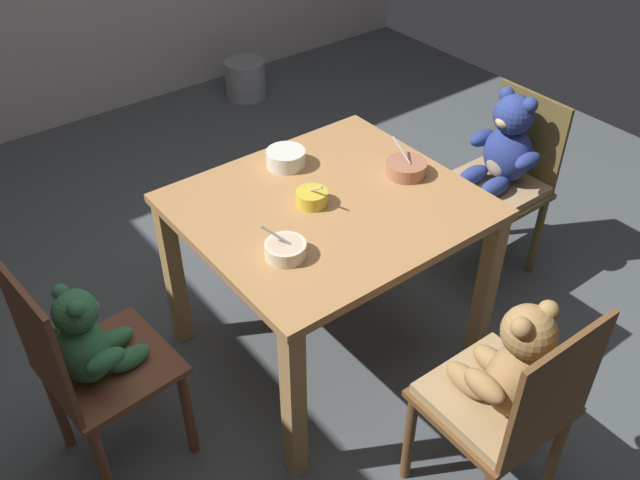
{
  "coord_description": "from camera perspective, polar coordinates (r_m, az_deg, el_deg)",
  "views": [
    {
      "loc": [
        -1.24,
        -1.57,
        2.11
      ],
      "look_at": [
        0.0,
        0.05,
        0.52
      ],
      "focal_mm": 38.48,
      "sensor_mm": 36.0,
      "label": 1
    }
  ],
  "objects": [
    {
      "name": "ground_plane",
      "position": [
        2.92,
        0.6,
        -8.82
      ],
      "size": [
        5.2,
        5.2,
        0.04
      ],
      "color": "#4D5357"
    },
    {
      "name": "dining_table",
      "position": [
        2.5,
        0.7,
        1.11
      ],
      "size": [
        1.0,
        0.89,
        0.72
      ],
      "color": "#B57F4B",
      "rests_on": "ground_plane"
    },
    {
      "name": "teddy_chair_near_left",
      "position": [
        2.27,
        -18.68,
        -8.89
      ],
      "size": [
        0.41,
        0.41,
        0.88
      ],
      "rotation": [
        0.0,
        0.0,
        0.08
      ],
      "color": "brown",
      "rests_on": "ground_plane"
    },
    {
      "name": "teddy_chair_near_front",
      "position": [
        2.11,
        15.53,
        -11.4
      ],
      "size": [
        0.41,
        0.39,
        0.87
      ],
      "rotation": [
        0.0,
        0.0,
        1.55
      ],
      "color": "brown",
      "rests_on": "ground_plane"
    },
    {
      "name": "teddy_chair_near_right",
      "position": [
        3.06,
        14.94,
        6.3
      ],
      "size": [
        0.41,
        0.4,
        0.88
      ],
      "rotation": [
        0.0,
        0.0,
        3.14
      ],
      "color": "brown",
      "rests_on": "ground_plane"
    },
    {
      "name": "porridge_bowl_white_far_center",
      "position": [
        2.63,
        -2.86,
        6.85
      ],
      "size": [
        0.15,
        0.15,
        0.06
      ],
      "color": "white",
      "rests_on": "dining_table"
    },
    {
      "name": "porridge_bowl_cream_near_left",
      "position": [
        2.18,
        -2.89,
        -0.79
      ],
      "size": [
        0.14,
        0.14,
        0.12
      ],
      "color": "beige",
      "rests_on": "dining_table"
    },
    {
      "name": "porridge_bowl_terracotta_near_right",
      "position": [
        2.6,
        7.18,
        5.97
      ],
      "size": [
        0.15,
        0.16,
        0.13
      ],
      "color": "#B67052",
      "rests_on": "dining_table"
    },
    {
      "name": "porridge_bowl_yellow_center",
      "position": [
        2.41,
        -0.68,
        3.56
      ],
      "size": [
        0.11,
        0.12,
        0.11
      ],
      "color": "gold",
      "rests_on": "dining_table"
    },
    {
      "name": "metal_pail",
      "position": [
        4.77,
        -6.22,
        13.17
      ],
      "size": [
        0.27,
        0.27,
        0.25
      ],
      "primitive_type": "cylinder",
      "color": "#93969B",
      "rests_on": "ground_plane"
    }
  ]
}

